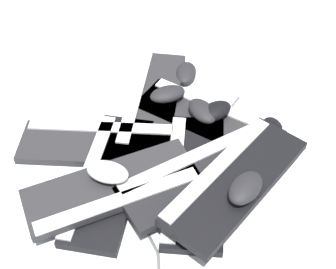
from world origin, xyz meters
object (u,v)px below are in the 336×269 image
(keyboard_0, at_px, (194,178))
(mouse_2, at_px, (168,94))
(keyboard_1, at_px, (208,120))
(mouse_6, at_px, (186,73))
(keyboard_7, at_px, (235,181))
(mouse_4, at_px, (246,188))
(mouse_3, at_px, (108,172))
(keyboard_5, at_px, (112,187))
(keyboard_6, at_px, (201,175))
(mouse_5, at_px, (272,131))
(keyboard_2, at_px, (153,99))
(mouse_1, at_px, (204,112))
(keyboard_3, at_px, (98,144))
(mouse_0, at_px, (215,111))
(keyboard_4, at_px, (109,178))

(keyboard_0, bearing_deg, mouse_2, 149.43)
(keyboard_1, bearing_deg, mouse_6, 151.63)
(keyboard_7, bearing_deg, mouse_4, -26.50)
(keyboard_1, relative_size, mouse_3, 4.21)
(keyboard_5, relative_size, mouse_3, 4.22)
(keyboard_0, xyz_separation_m, keyboard_7, (0.11, 0.03, 0.06))
(keyboard_6, bearing_deg, mouse_3, -129.32)
(keyboard_5, bearing_deg, mouse_5, 72.51)
(keyboard_2, xyz_separation_m, mouse_3, (0.18, -0.31, 0.07))
(keyboard_1, relative_size, keyboard_2, 1.06)
(mouse_1, bearing_deg, keyboard_2, 28.76)
(keyboard_3, bearing_deg, keyboard_0, 21.18)
(keyboard_6, relative_size, mouse_4, 4.21)
(keyboard_5, bearing_deg, mouse_3, 162.07)
(mouse_4, distance_m, mouse_5, 0.31)
(mouse_0, xyz_separation_m, mouse_6, (-0.21, 0.09, -0.03))
(keyboard_5, bearing_deg, keyboard_4, 152.68)
(keyboard_0, distance_m, mouse_3, 0.23)
(keyboard_4, bearing_deg, mouse_0, 82.57)
(keyboard_2, bearing_deg, mouse_6, 94.24)
(keyboard_2, height_order, mouse_4, mouse_4)
(keyboard_5, xyz_separation_m, keyboard_6, (0.13, 0.19, 0.00))
(keyboard_6, bearing_deg, keyboard_2, 158.32)
(keyboard_3, bearing_deg, mouse_1, 63.25)
(keyboard_7, distance_m, mouse_0, 0.28)
(keyboard_2, distance_m, mouse_0, 0.21)
(keyboard_5, relative_size, keyboard_6, 1.00)
(keyboard_7, distance_m, mouse_1, 0.28)
(mouse_1, bearing_deg, keyboard_6, 146.33)
(keyboard_2, xyz_separation_m, mouse_2, (0.05, 0.02, 0.04))
(mouse_1, height_order, mouse_2, same)
(keyboard_0, height_order, keyboard_3, same)
(mouse_0, bearing_deg, mouse_5, 126.39)
(keyboard_6, height_order, keyboard_7, keyboard_7)
(mouse_6, bearing_deg, mouse_1, -159.20)
(keyboard_3, bearing_deg, mouse_2, 86.96)
(keyboard_1, relative_size, keyboard_5, 1.00)
(keyboard_5, distance_m, mouse_2, 0.38)
(keyboard_5, xyz_separation_m, mouse_5, (0.15, 0.47, -0.02))
(mouse_0, relative_size, mouse_4, 1.00)
(keyboard_5, relative_size, mouse_5, 4.22)
(mouse_3, bearing_deg, keyboard_6, 22.44)
(keyboard_4, relative_size, mouse_5, 4.04)
(keyboard_5, bearing_deg, mouse_1, 93.85)
(mouse_3, height_order, mouse_4, mouse_4)
(keyboard_4, distance_m, mouse_4, 0.37)
(keyboard_6, bearing_deg, keyboard_1, 128.08)
(keyboard_0, xyz_separation_m, keyboard_3, (-0.28, -0.11, 0.00))
(mouse_4, relative_size, mouse_6, 1.00)
(keyboard_7, xyz_separation_m, mouse_0, (-0.22, 0.17, -0.02))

